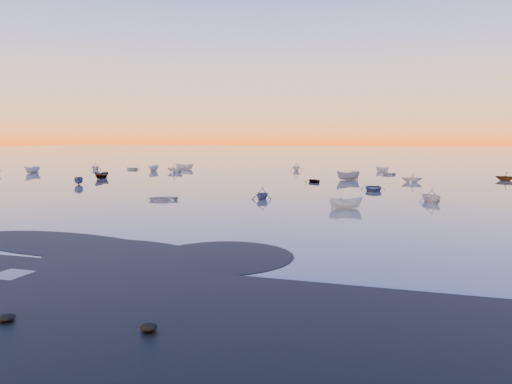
% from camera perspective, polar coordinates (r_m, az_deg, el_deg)
% --- Properties ---
extents(ground, '(600.00, 600.00, 0.00)m').
position_cam_1_polar(ground, '(128.54, 9.31, 2.97)').
color(ground, '#6A6158').
rests_on(ground, ground).
extents(mud_lobes, '(140.00, 6.00, 0.07)m').
position_cam_1_polar(mud_lobes, '(32.52, -16.98, -6.89)').
color(mud_lobes, black).
rests_on(mud_lobes, ground).
extents(moored_fleet, '(124.00, 58.00, 1.20)m').
position_cam_1_polar(moored_fleet, '(82.39, 4.68, 1.21)').
color(moored_fleet, silver).
rests_on(moored_fleet, ground).
extents(boat_near_center, '(2.36, 3.71, 1.19)m').
position_cam_1_polar(boat_near_center, '(51.97, 10.21, -1.85)').
color(boat_near_center, silver).
rests_on(boat_near_center, ground).
extents(boat_near_right, '(3.57, 3.25, 1.17)m').
position_cam_1_polar(boat_near_right, '(59.83, 19.35, -1.04)').
color(boat_near_right, silver).
rests_on(boat_near_right, ground).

